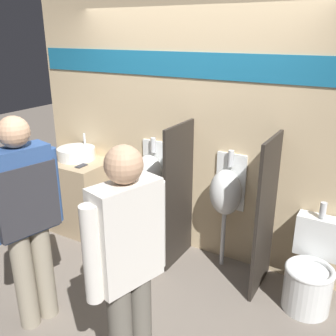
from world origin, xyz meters
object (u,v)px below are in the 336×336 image
(sink_basin, at_px, (76,153))
(toilet, at_px, (311,273))
(person_in_vest, at_px, (25,211))
(person_with_lanyard, at_px, (128,264))
(urinal_far, at_px, (226,192))
(cell_phone, at_px, (81,166))
(urinal_near_counter, at_px, (150,176))

(sink_basin, bearing_deg, toilet, -1.57)
(sink_basin, height_order, person_in_vest, person_in_vest)
(person_with_lanyard, bearing_deg, urinal_far, 15.94)
(person_with_lanyard, bearing_deg, cell_phone, 66.28)
(sink_basin, xyz_separation_m, urinal_far, (1.84, 0.10, -0.12))
(sink_basin, distance_m, urinal_far, 1.85)
(toilet, distance_m, person_in_vest, 2.42)
(cell_phone, bearing_deg, toilet, 2.25)
(urinal_far, bearing_deg, person_with_lanyard, -89.66)
(urinal_far, bearing_deg, sink_basin, -176.82)
(urinal_near_counter, bearing_deg, sink_basin, -173.92)
(cell_phone, distance_m, person_with_lanyard, 2.10)
(cell_phone, relative_size, toilet, 0.16)
(person_in_vest, relative_size, person_with_lanyard, 1.02)
(cell_phone, xyz_separation_m, person_with_lanyard, (1.62, -1.33, 0.07))
(sink_basin, bearing_deg, cell_phone, -36.85)
(person_in_vest, bearing_deg, cell_phone, 39.22)
(sink_basin, xyz_separation_m, toilet, (2.72, -0.07, -0.63))
(urinal_far, height_order, person_with_lanyard, person_with_lanyard)
(toilet, height_order, person_with_lanyard, person_with_lanyard)
(cell_phone, bearing_deg, person_with_lanyard, -39.32)
(person_in_vest, bearing_deg, toilet, -41.34)
(sink_basin, distance_m, urinal_near_counter, 0.97)
(sink_basin, relative_size, urinal_far, 0.36)
(sink_basin, height_order, urinal_near_counter, urinal_near_counter)
(person_in_vest, bearing_deg, sink_basin, 43.81)
(person_in_vest, bearing_deg, person_with_lanyard, -81.45)
(urinal_near_counter, distance_m, person_with_lanyard, 1.84)
(urinal_far, relative_size, person_in_vest, 0.70)
(sink_basin, xyz_separation_m, person_in_vest, (0.84, -1.42, 0.07))
(toilet, bearing_deg, person_with_lanyard, -121.49)
(urinal_near_counter, bearing_deg, person_in_vest, -94.61)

